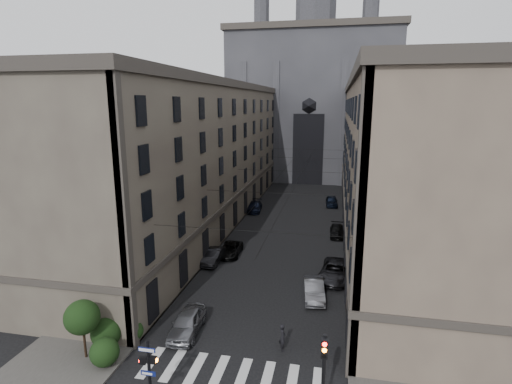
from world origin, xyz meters
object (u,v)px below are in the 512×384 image
Objects in this scene: car_left_near at (187,322)px; car_right_midfar at (337,231)px; car_left_far at (255,207)px; car_right_midnear at (335,271)px; car_right_far at (332,201)px; gothic_tower at (313,95)px; traffic_light_right at (324,370)px; car_right_near at (314,289)px; car_left_midnear at (214,256)px; car_left_midfar at (230,249)px; pedestrian at (283,337)px; pedestrian_signal_left at (149,369)px.

car_left_near is 1.07× the size of car_right_midfar.
car_left_far is 0.87× the size of car_right_midnear.
car_left_far is 1.11× the size of car_right_far.
car_right_far is at bearing -79.28° from gothic_tower.
traffic_light_right is at bearing -37.67° from car_left_near.
car_right_near is (10.52, -25.92, 0.04)m from car_left_far.
car_left_far is 27.98m from car_right_near.
traffic_light_right is at bearing -92.75° from car_right_midfar.
car_right_midnear is (0.45, 17.92, -2.49)m from traffic_light_right.
car_right_midnear is (10.25, 11.19, -0.01)m from car_left_near.
car_left_far is (-1.98, 33.02, -0.08)m from car_left_near.
car_left_midnear is (-11.80, 19.40, -2.58)m from traffic_light_right.
car_left_far is at bearing 91.74° from car_left_midnear.
car_left_midfar is at bearing 66.90° from car_left_midnear.
traffic_light_right reaches higher than car_left_far.
car_right_midfar is at bearing -81.70° from gothic_tower.
traffic_light_right is at bearing -175.49° from pedestrian.
gothic_tower is at bearing -18.20° from pedestrian.
pedestrian is (2.76, -66.96, -16.86)m from gothic_tower.
car_right_midfar is (6.20, -42.49, -17.16)m from gothic_tower.
pedestrian_signal_left is at bearing -91.69° from car_left_far.
car_left_near is at bearing 64.11° from pedestrian.
pedestrian_signal_left is 0.86× the size of car_right_near.
car_right_near is 2.47× the size of pedestrian.
pedestrian is (-2.46, -39.40, 0.18)m from car_right_far.
car_right_near is at bearing -105.41° from car_right_midnear.
gothic_tower reaches higher than car_right_midfar.
car_left_midnear is (-2.69, 19.82, -1.61)m from pedestrian_signal_left.
traffic_light_right reaches higher than car_left_midnear.
car_left_midfar is at bearing 6.07° from pedestrian.
car_left_midnear is 20.35m from car_left_far.
pedestrian is at bearing -65.27° from car_left_midfar.
pedestrian_signal_left is 0.90× the size of car_right_midfar.
gothic_tower is 58.00m from car_right_midnear.
gothic_tower is at bearing 83.18° from car_left_near.
pedestrian_signal_left reaches higher than car_right_far.
car_right_midfar is at bearing -89.43° from car_right_far.
car_right_midnear reaches higher than car_right_midfar.
car_left_midnear is 12.34m from car_right_midnear.
pedestrian_signal_left reaches higher than car_right_midnear.
car_left_midnear is at bearing -116.84° from car_right_far.
car_left_far is (0.02, 20.35, 0.01)m from car_left_midnear.
gothic_tower reaches higher than pedestrian_signal_left.
car_left_midfar is 14.32m from car_right_midfar.
car_left_near is at bearing 95.48° from pedestrian_signal_left.
traffic_light_right is 1.20× the size of car_left_midnear.
pedestrian is at bearing 115.07° from traffic_light_right.
car_right_far is (0.88, 31.66, 0.00)m from car_right_near.
gothic_tower is 14.50× the size of pedestrian_signal_left.
car_left_near is at bearing -93.62° from gothic_tower.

